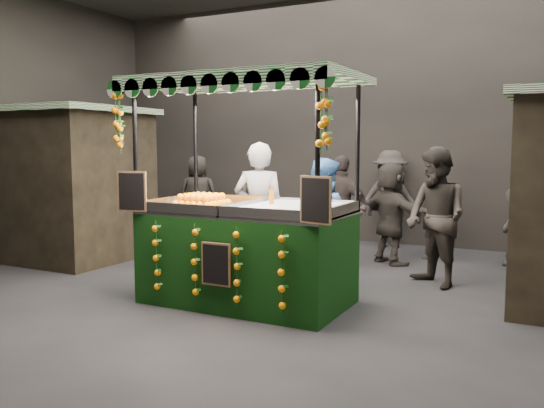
% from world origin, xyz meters
% --- Properties ---
extents(ground, '(12.00, 12.00, 0.00)m').
position_xyz_m(ground, '(0.00, 0.00, 0.00)').
color(ground, black).
rests_on(ground, ground).
extents(market_hall, '(12.10, 10.10, 5.05)m').
position_xyz_m(market_hall, '(0.00, 0.00, 3.38)').
color(market_hall, black).
rests_on(market_hall, ground).
extents(neighbour_stall_left, '(3.00, 2.20, 2.60)m').
position_xyz_m(neighbour_stall_left, '(-4.40, 1.00, 1.31)').
color(neighbour_stall_left, black).
rests_on(neighbour_stall_left, ground).
extents(juice_stall, '(2.87, 1.69, 2.78)m').
position_xyz_m(juice_stall, '(0.07, -0.14, 0.86)').
color(juice_stall, black).
rests_on(juice_stall, ground).
extents(vendor_grey, '(0.83, 0.66, 2.01)m').
position_xyz_m(vendor_grey, '(-0.27, 0.82, 1.00)').
color(vendor_grey, slate).
rests_on(vendor_grey, ground).
extents(vendor_blue, '(1.07, 0.98, 1.79)m').
position_xyz_m(vendor_blue, '(0.62, 1.03, 0.90)').
color(vendor_blue, '#2A5187').
rests_on(vendor_blue, ground).
extents(shopper_0, '(0.74, 0.52, 1.94)m').
position_xyz_m(shopper_0, '(-0.90, 1.92, 0.97)').
color(shopper_0, '#2C2824').
rests_on(shopper_0, ground).
extents(shopper_1, '(1.18, 1.17, 1.93)m').
position_xyz_m(shopper_1, '(1.98, 1.80, 0.96)').
color(shopper_1, black).
rests_on(shopper_1, ground).
extents(shopper_2, '(1.10, 0.56, 1.80)m').
position_xyz_m(shopper_2, '(0.32, 2.54, 0.90)').
color(shopper_2, '#292322').
rests_on(shopper_2, ground).
extents(shopper_3, '(1.39, 1.19, 1.87)m').
position_xyz_m(shopper_3, '(0.55, 4.60, 0.93)').
color(shopper_3, '#2D2624').
rests_on(shopper_3, ground).
extents(shopper_4, '(1.01, 0.87, 1.75)m').
position_xyz_m(shopper_4, '(-3.50, 4.00, 0.88)').
color(shopper_4, black).
rests_on(shopper_4, ground).
extents(shopper_5, '(1.57, 1.33, 1.70)m').
position_xyz_m(shopper_5, '(1.01, 3.03, 0.85)').
color(shopper_5, '#2D2824').
rests_on(shopper_5, ground).
extents(shopper_6, '(0.52, 0.74, 1.94)m').
position_xyz_m(shopper_6, '(1.52, 3.86, 0.97)').
color(shopper_6, black).
rests_on(shopper_6, ground).
extents(shopper_7, '(0.90, 1.08, 1.88)m').
position_xyz_m(shopper_7, '(3.01, 3.79, 0.94)').
color(shopper_7, black).
rests_on(shopper_7, ground).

